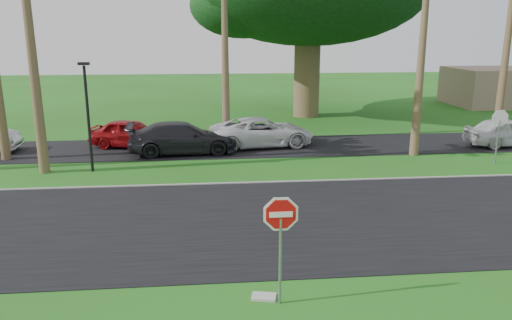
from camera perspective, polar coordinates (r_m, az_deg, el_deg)
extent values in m
plane|color=#1F5214|center=(14.13, -1.09, -9.97)|extent=(120.00, 120.00, 0.00)
cube|color=black|center=(15.97, -1.66, -6.98)|extent=(120.00, 8.00, 0.02)
cube|color=black|center=(26.01, -3.26, 1.46)|extent=(120.00, 5.00, 0.02)
cube|color=gray|center=(19.78, -2.47, -2.66)|extent=(120.00, 0.12, 0.06)
cylinder|color=gray|center=(11.06, 2.78, -11.53)|extent=(0.07, 0.07, 2.00)
cylinder|color=white|center=(10.62, 2.85, -6.19)|extent=(1.05, 0.02, 1.05)
cylinder|color=red|center=(10.62, 2.85, -6.19)|extent=(0.90, 0.02, 0.90)
cube|color=white|center=(10.62, 2.85, -6.19)|extent=(0.50, 0.02, 0.12)
cylinder|color=gray|center=(25.02, 25.84, 1.83)|extent=(0.07, 0.07, 2.00)
cylinder|color=white|center=(24.83, 26.12, 4.30)|extent=(1.05, 0.02, 1.05)
cylinder|color=red|center=(24.83, 26.12, 4.30)|extent=(0.90, 0.02, 0.90)
cube|color=white|center=(24.83, 26.12, 4.30)|extent=(0.50, 0.02, 0.12)
cone|color=brown|center=(22.45, -24.44, 12.96)|extent=(0.44, 0.44, 11.50)
cone|color=brown|center=(26.87, -3.55, 12.09)|extent=(0.44, 0.44, 9.50)
cone|color=brown|center=(24.97, 18.30, 10.07)|extent=(0.44, 0.44, 8.50)
cone|color=brown|center=(30.38, 26.94, 13.23)|extent=(0.44, 0.44, 12.00)
cylinder|color=brown|center=(35.64, 5.83, 9.79)|extent=(1.80, 1.80, 6.00)
cylinder|color=black|center=(22.20, -18.60, 4.38)|extent=(0.12, 0.12, 4.50)
cube|color=black|center=(21.95, -19.10, 10.37)|extent=(0.45, 0.25, 0.12)
imported|color=maroon|center=(26.62, -14.06, 2.93)|extent=(4.56, 2.70, 1.46)
imported|color=black|center=(24.79, -8.41, 2.48)|extent=(5.47, 2.57, 1.54)
imported|color=silver|center=(26.07, 0.69, 3.18)|extent=(5.71, 3.24, 1.50)
imported|color=silver|center=(29.26, 26.85, 2.84)|extent=(4.40, 1.88, 1.48)
cube|color=#A3A49B|center=(11.69, 0.90, -15.36)|extent=(0.61, 0.46, 0.06)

